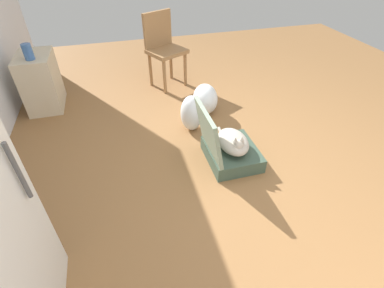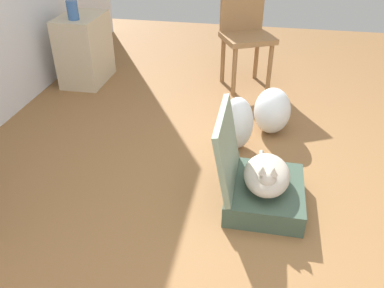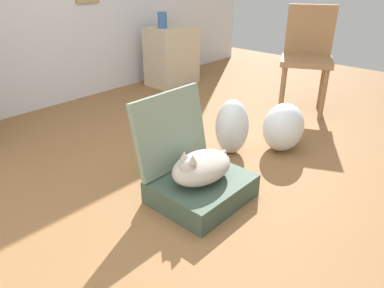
{
  "view_description": "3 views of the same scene",
  "coord_description": "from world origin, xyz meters",
  "px_view_note": "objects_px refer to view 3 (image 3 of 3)",
  "views": [
    {
      "loc": [
        -2.1,
        0.94,
        1.89
      ],
      "look_at": [
        -0.18,
        0.4,
        0.34
      ],
      "focal_mm": 26.85,
      "sensor_mm": 36.0,
      "label": 1
    },
    {
      "loc": [
        -2.1,
        0.06,
        1.69
      ],
      "look_at": [
        -0.23,
        0.42,
        0.47
      ],
      "focal_mm": 37.21,
      "sensor_mm": 36.0,
      "label": 2
    },
    {
      "loc": [
        -1.49,
        -1.21,
        1.27
      ],
      "look_at": [
        -0.02,
        0.13,
        0.29
      ],
      "focal_mm": 33.43,
      "sensor_mm": 36.0,
      "label": 3
    }
  ],
  "objects_px": {
    "cat": "(201,167)",
    "plastic_bag_white": "(232,127)",
    "chair": "(307,54)",
    "side_table": "(172,56)",
    "suitcase_base": "(201,189)",
    "plastic_bag_clear": "(283,127)",
    "vase_tall": "(162,20)"
  },
  "relations": [
    {
      "from": "cat",
      "to": "plastic_bag_white",
      "type": "height_order",
      "value": "plastic_bag_white"
    },
    {
      "from": "plastic_bag_white",
      "to": "chair",
      "type": "distance_m",
      "value": 1.27
    },
    {
      "from": "cat",
      "to": "side_table",
      "type": "relative_size",
      "value": 0.73
    },
    {
      "from": "chair",
      "to": "plastic_bag_white",
      "type": "bearing_deg",
      "value": -113.9
    },
    {
      "from": "suitcase_base",
      "to": "cat",
      "type": "distance_m",
      "value": 0.16
    },
    {
      "from": "suitcase_base",
      "to": "plastic_bag_clear",
      "type": "relative_size",
      "value": 1.47
    },
    {
      "from": "plastic_bag_clear",
      "to": "side_table",
      "type": "bearing_deg",
      "value": 69.85
    },
    {
      "from": "side_table",
      "to": "vase_tall",
      "type": "xyz_separation_m",
      "value": [
        -0.14,
        -0.01,
        0.42
      ]
    },
    {
      "from": "vase_tall",
      "to": "chair",
      "type": "distance_m",
      "value": 1.63
    },
    {
      "from": "plastic_bag_white",
      "to": "chair",
      "type": "xyz_separation_m",
      "value": [
        1.23,
        0.05,
        0.34
      ]
    },
    {
      "from": "suitcase_base",
      "to": "side_table",
      "type": "height_order",
      "value": "side_table"
    },
    {
      "from": "plastic_bag_clear",
      "to": "cat",
      "type": "bearing_deg",
      "value": 178.81
    },
    {
      "from": "cat",
      "to": "side_table",
      "type": "height_order",
      "value": "side_table"
    },
    {
      "from": "plastic_bag_white",
      "to": "side_table",
      "type": "xyz_separation_m",
      "value": [
        1.0,
        1.64,
        0.13
      ]
    },
    {
      "from": "plastic_bag_white",
      "to": "chair",
      "type": "height_order",
      "value": "chair"
    },
    {
      "from": "vase_tall",
      "to": "chair",
      "type": "relative_size",
      "value": 0.18
    },
    {
      "from": "side_table",
      "to": "vase_tall",
      "type": "height_order",
      "value": "vase_tall"
    },
    {
      "from": "vase_tall",
      "to": "suitcase_base",
      "type": "bearing_deg",
      "value": -128.44
    },
    {
      "from": "plastic_bag_white",
      "to": "cat",
      "type": "bearing_deg",
      "value": -159.26
    },
    {
      "from": "cat",
      "to": "plastic_bag_white",
      "type": "relative_size",
      "value": 1.17
    },
    {
      "from": "side_table",
      "to": "chair",
      "type": "height_order",
      "value": "chair"
    },
    {
      "from": "suitcase_base",
      "to": "chair",
      "type": "distance_m",
      "value": 1.93
    },
    {
      "from": "plastic_bag_clear",
      "to": "chair",
      "type": "xyz_separation_m",
      "value": [
        0.92,
        0.31,
        0.36
      ]
    },
    {
      "from": "suitcase_base",
      "to": "side_table",
      "type": "bearing_deg",
      "value": 49.09
    },
    {
      "from": "suitcase_base",
      "to": "plastic_bag_white",
      "type": "height_order",
      "value": "plastic_bag_white"
    },
    {
      "from": "cat",
      "to": "plastic_bag_clear",
      "type": "xyz_separation_m",
      "value": [
        0.94,
        -0.02,
        -0.04
      ]
    },
    {
      "from": "suitcase_base",
      "to": "side_table",
      "type": "distance_m",
      "value": 2.5
    },
    {
      "from": "cat",
      "to": "side_table",
      "type": "distance_m",
      "value": 2.49
    },
    {
      "from": "cat",
      "to": "vase_tall",
      "type": "relative_size",
      "value": 2.82
    },
    {
      "from": "cat",
      "to": "vase_tall",
      "type": "height_order",
      "value": "vase_tall"
    },
    {
      "from": "cat",
      "to": "chair",
      "type": "height_order",
      "value": "chair"
    },
    {
      "from": "cat",
      "to": "chair",
      "type": "relative_size",
      "value": 0.5
    }
  ]
}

